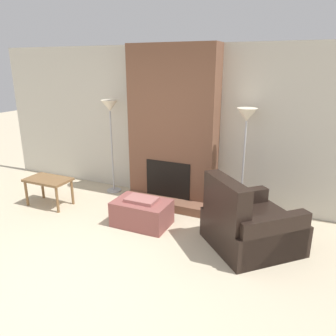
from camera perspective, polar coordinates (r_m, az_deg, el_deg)
ground_plane at (r=3.94m, az=-14.61°, el=-18.54°), size 24.00×24.00×0.00m
wall_back at (r=5.64m, az=1.81°, el=7.55°), size 7.47×0.06×2.60m
fireplace at (r=5.43m, az=0.81°, el=6.60°), size 1.48×0.70×2.60m
ottoman at (r=4.90m, az=-4.57°, el=-7.71°), size 0.82×0.54×0.42m
armchair at (r=4.41m, az=13.58°, el=-9.88°), size 1.44×1.43×0.97m
side_table at (r=5.82m, az=-20.13°, el=-2.37°), size 0.74×0.44×0.47m
floor_lamp_left at (r=5.92m, az=-10.04°, el=9.09°), size 0.30×0.30×1.69m
floor_lamp_right at (r=5.00m, az=13.44°, el=7.20°), size 0.30×0.30×1.68m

